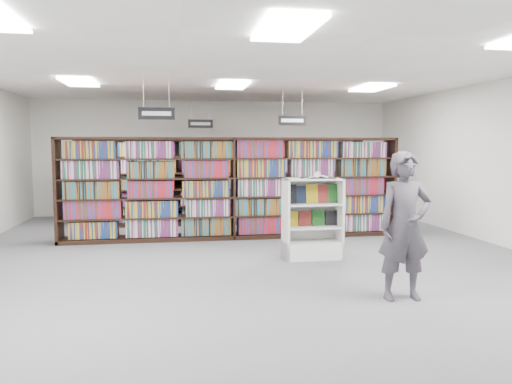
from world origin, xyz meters
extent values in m
plane|color=#5A5B60|center=(0.00, 0.00, 0.00)|extent=(12.00, 12.00, 0.00)
cube|color=white|center=(0.00, 0.00, 3.20)|extent=(10.00, 12.00, 0.10)
cube|color=silver|center=(0.00, 6.00, 1.60)|extent=(10.00, 0.10, 3.20)
cube|color=silver|center=(0.00, -6.00, 1.60)|extent=(10.00, 0.10, 3.20)
cube|color=black|center=(0.00, 2.00, 1.05)|extent=(7.00, 0.60, 2.10)
cube|color=maroon|center=(0.00, 2.00, 1.05)|extent=(6.88, 0.42, 1.98)
cube|color=black|center=(0.00, 4.00, 1.05)|extent=(7.00, 0.60, 2.10)
cube|color=maroon|center=(0.00, 4.00, 1.05)|extent=(6.88, 0.42, 1.98)
cube|color=black|center=(0.00, 5.70, 1.05)|extent=(7.00, 0.60, 2.10)
cube|color=maroon|center=(0.00, 5.70, 1.05)|extent=(6.88, 0.42, 1.98)
cylinder|color=#B2B2B7|center=(-1.73, 1.00, 2.91)|extent=(0.01, 0.01, 0.58)
cylinder|color=#B2B2B7|center=(-1.27, 1.00, 2.91)|extent=(0.01, 0.01, 0.58)
cube|color=black|center=(-1.50, 1.00, 2.51)|extent=(0.65, 0.02, 0.22)
cube|color=white|center=(-1.50, 0.99, 2.51)|extent=(0.52, 0.00, 0.08)
cylinder|color=#B2B2B7|center=(1.27, 3.00, 2.91)|extent=(0.01, 0.01, 0.58)
cylinder|color=#B2B2B7|center=(1.73, 3.00, 2.91)|extent=(0.01, 0.01, 0.58)
cube|color=black|center=(1.50, 3.00, 2.51)|extent=(0.65, 0.02, 0.22)
cube|color=white|center=(1.50, 2.99, 2.51)|extent=(0.52, 0.00, 0.08)
cylinder|color=#B2B2B7|center=(-0.73, 5.00, 2.91)|extent=(0.01, 0.01, 0.58)
cylinder|color=#B2B2B7|center=(-0.27, 5.00, 2.91)|extent=(0.01, 0.01, 0.58)
cube|color=black|center=(-0.50, 5.00, 2.51)|extent=(0.65, 0.02, 0.22)
cube|color=white|center=(-0.50, 4.99, 2.51)|extent=(0.52, 0.00, 0.08)
cube|color=white|center=(0.00, -3.00, 3.16)|extent=(0.60, 1.20, 0.04)
cube|color=white|center=(-3.00, 2.00, 3.16)|extent=(0.60, 1.20, 0.04)
cube|color=white|center=(0.00, 2.00, 3.16)|extent=(0.60, 1.20, 0.04)
cube|color=white|center=(3.00, 2.00, 3.16)|extent=(0.60, 1.20, 0.04)
cube|color=white|center=(1.12, -0.12, 0.15)|extent=(0.99, 0.50, 0.30)
cube|color=white|center=(0.65, -0.13, 0.69)|extent=(0.05, 0.49, 1.38)
cube|color=white|center=(1.59, -0.12, 0.69)|extent=(0.05, 0.49, 1.38)
cube|color=white|center=(1.12, 0.11, 0.69)|extent=(0.98, 0.04, 1.38)
cube|color=white|center=(1.12, -0.12, 1.36)|extent=(0.99, 0.50, 0.03)
cube|color=white|center=(1.12, -0.12, 0.54)|extent=(0.91, 0.46, 0.02)
cube|color=white|center=(1.12, -0.12, 0.93)|extent=(0.91, 0.46, 0.02)
cube|color=black|center=(0.75, -0.08, 1.10)|extent=(0.20, 0.07, 0.30)
cube|color=#151F34|center=(0.93, -0.08, 1.10)|extent=(0.20, 0.07, 0.30)
cube|color=gold|center=(1.12, -0.07, 1.10)|extent=(0.20, 0.07, 0.30)
cube|color=maroon|center=(1.31, -0.07, 1.10)|extent=(0.20, 0.07, 0.30)
cube|color=#154E17|center=(1.49, -0.07, 1.10)|extent=(0.20, 0.07, 0.30)
cube|color=gold|center=(0.77, -0.08, 0.69)|extent=(0.22, 0.06, 0.28)
cube|color=maroon|center=(1.00, -0.08, 0.69)|extent=(0.22, 0.06, 0.28)
cube|color=#154E17|center=(1.24, -0.07, 0.69)|extent=(0.22, 0.06, 0.28)
cube|color=black|center=(1.47, -0.07, 0.69)|extent=(0.22, 0.06, 0.28)
cube|color=black|center=(1.23, -0.09, 1.39)|extent=(0.69, 0.54, 0.01)
cube|color=silver|center=(1.08, -0.09, 1.40)|extent=(0.36, 0.40, 0.05)
cube|color=silver|center=(1.37, -0.09, 1.40)|extent=(0.36, 0.39, 0.07)
cylinder|color=silver|center=(1.21, -0.09, 1.44)|extent=(0.20, 0.32, 0.10)
imported|color=#46414B|center=(1.62, -2.54, 0.93)|extent=(0.69, 0.46, 1.86)
camera|label=1|loc=(-1.20, -8.29, 1.92)|focal=35.00mm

